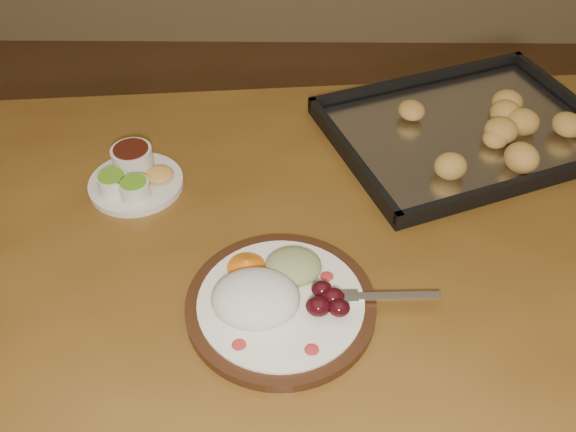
{
  "coord_description": "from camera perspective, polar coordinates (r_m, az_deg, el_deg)",
  "views": [
    {
      "loc": [
        0.05,
        -0.71,
        1.46
      ],
      "look_at": [
        0.04,
        0.01,
        0.77
      ],
      "focal_mm": 40.0,
      "sensor_mm": 36.0,
      "label": 1
    }
  ],
  "objects": [
    {
      "name": "dining_table",
      "position": [
        1.05,
        0.79,
        -6.43
      ],
      "size": [
        1.58,
        1.04,
        0.75
      ],
      "rotation": [
        0.0,
        0.0,
        0.09
      ],
      "color": "brown",
      "rests_on": "ground"
    },
    {
      "name": "dinner_plate",
      "position": [
        0.89,
        -1.05,
        -7.35
      ],
      "size": [
        0.35,
        0.26,
        0.06
      ],
      "rotation": [
        0.0,
        0.0,
        0.09
      ],
      "color": "#331B0E",
      "rests_on": "dining_table"
    },
    {
      "name": "condiment_saucer",
      "position": [
        1.11,
        -13.57,
        3.48
      ],
      "size": [
        0.16,
        0.16,
        0.05
      ],
      "rotation": [
        0.0,
        0.0,
        -0.05
      ],
      "color": "silver",
      "rests_on": "dining_table"
    },
    {
      "name": "baking_tray",
      "position": [
        1.23,
        15.57,
        7.48
      ],
      "size": [
        0.58,
        0.51,
        0.05
      ],
      "rotation": [
        0.0,
        0.0,
        0.39
      ],
      "color": "black",
      "rests_on": "dining_table"
    }
  ]
}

